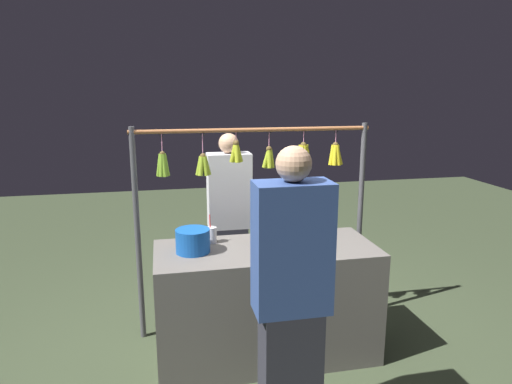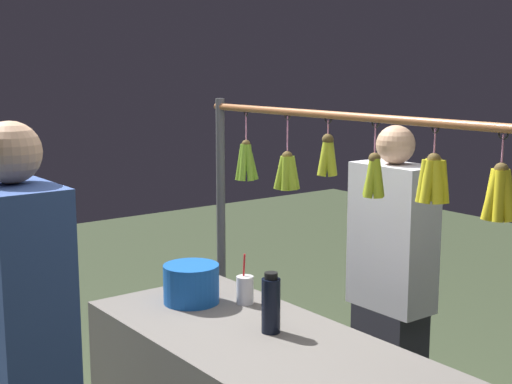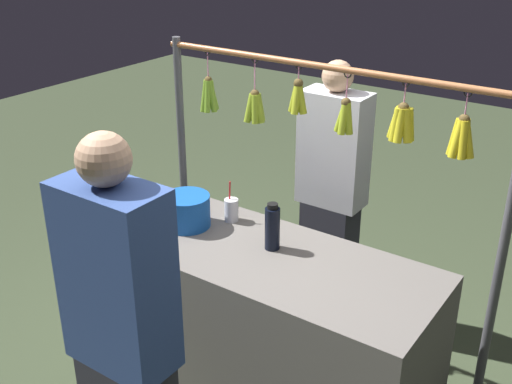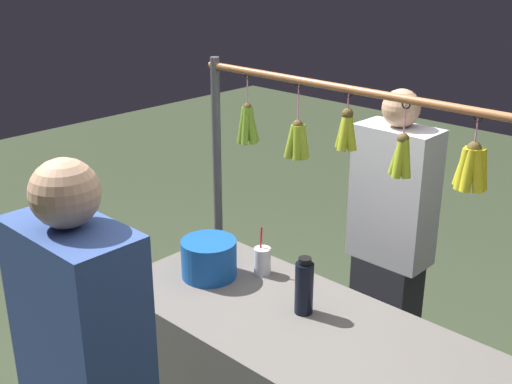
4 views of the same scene
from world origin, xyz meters
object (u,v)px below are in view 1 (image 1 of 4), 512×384
(blue_bucket, at_px, (193,241))
(drink_cup, at_px, (212,235))
(water_bottle, at_px, (260,230))
(vendor_person, at_px, (230,223))
(customer_person, at_px, (291,305))

(blue_bucket, xyz_separation_m, drink_cup, (-0.15, -0.17, -0.02))
(water_bottle, height_order, blue_bucket, water_bottle)
(blue_bucket, height_order, vendor_person, vendor_person)
(drink_cup, relative_size, vendor_person, 0.13)
(blue_bucket, bearing_deg, water_bottle, -174.08)
(blue_bucket, distance_m, vendor_person, 0.93)
(drink_cup, bearing_deg, vendor_person, -109.43)
(blue_bucket, bearing_deg, drink_cup, -130.91)
(water_bottle, xyz_separation_m, customer_person, (0.03, 0.94, -0.12))
(drink_cup, relative_size, customer_person, 0.13)
(drink_cup, height_order, vendor_person, vendor_person)
(vendor_person, distance_m, customer_person, 1.73)
(blue_bucket, distance_m, customer_person, 1.01)
(water_bottle, distance_m, vendor_person, 0.81)
(vendor_person, bearing_deg, customer_person, 92.43)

